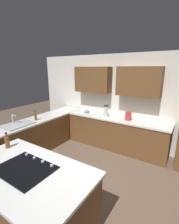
{
  "coord_description": "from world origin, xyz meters",
  "views": [
    {
      "loc": [
        -1.54,
        2.19,
        2.2
      ],
      "look_at": [
        0.45,
        -0.91,
        1.19
      ],
      "focal_mm": 25.5,
      "sensor_mm": 36.0,
      "label": 1
    }
  ],
  "objects_px": {
    "blender": "(106,112)",
    "cooktop": "(25,168)",
    "kettle": "(128,116)",
    "dish_soap_bottle": "(36,116)",
    "sink_unit": "(18,124)",
    "mixing_bowl": "(87,111)",
    "oil_bottle": "(7,142)"
  },
  "relations": [
    {
      "from": "blender",
      "to": "cooktop",
      "type": "bearing_deg",
      "value": 94.32
    },
    {
      "from": "kettle",
      "to": "dish_soap_bottle",
      "type": "relative_size",
      "value": 0.84
    },
    {
      "from": "sink_unit",
      "to": "blender",
      "type": "distance_m",
      "value": 2.3
    },
    {
      "from": "mixing_bowl",
      "to": "kettle",
      "type": "xyz_separation_m",
      "value": [
        -1.3,
        0.0,
        0.07
      ]
    },
    {
      "from": "oil_bottle",
      "to": "sink_unit",
      "type": "bearing_deg",
      "value": -41.4
    },
    {
      "from": "cooktop",
      "to": "oil_bottle",
      "type": "height_order",
      "value": "oil_bottle"
    },
    {
      "from": "blender",
      "to": "oil_bottle",
      "type": "height_order",
      "value": "blender"
    },
    {
      "from": "cooktop",
      "to": "blender",
      "type": "distance_m",
      "value": 2.8
    },
    {
      "from": "cooktop",
      "to": "kettle",
      "type": "bearing_deg",
      "value": -98.96
    },
    {
      "from": "cooktop",
      "to": "mixing_bowl",
      "type": "relative_size",
      "value": 4.7
    },
    {
      "from": "cooktop",
      "to": "mixing_bowl",
      "type": "bearing_deg",
      "value": -72.85
    },
    {
      "from": "mixing_bowl",
      "to": "dish_soap_bottle",
      "type": "bearing_deg",
      "value": 61.36
    },
    {
      "from": "dish_soap_bottle",
      "to": "blender",
      "type": "bearing_deg",
      "value": -136.1
    },
    {
      "from": "kettle",
      "to": "cooktop",
      "type": "bearing_deg",
      "value": 81.04
    },
    {
      "from": "blender",
      "to": "mixing_bowl",
      "type": "height_order",
      "value": "blender"
    },
    {
      "from": "blender",
      "to": "mixing_bowl",
      "type": "bearing_deg",
      "value": 0.0
    },
    {
      "from": "cooktop",
      "to": "mixing_bowl",
      "type": "xyz_separation_m",
      "value": [
        0.86,
        -2.79,
        0.04
      ]
    },
    {
      "from": "mixing_bowl",
      "to": "cooktop",
      "type": "bearing_deg",
      "value": 107.15
    },
    {
      "from": "sink_unit",
      "to": "cooktop",
      "type": "distance_m",
      "value": 1.91
    },
    {
      "from": "sink_unit",
      "to": "blender",
      "type": "height_order",
      "value": "blender"
    },
    {
      "from": "sink_unit",
      "to": "mixing_bowl",
      "type": "bearing_deg",
      "value": -113.41
    },
    {
      "from": "blender",
      "to": "oil_bottle",
      "type": "relative_size",
      "value": 1.13
    },
    {
      "from": "cooktop",
      "to": "kettle",
      "type": "distance_m",
      "value": 2.82
    },
    {
      "from": "mixing_bowl",
      "to": "kettle",
      "type": "height_order",
      "value": "kettle"
    },
    {
      "from": "blender",
      "to": "kettle",
      "type": "distance_m",
      "value": 0.65
    },
    {
      "from": "dish_soap_bottle",
      "to": "oil_bottle",
      "type": "distance_m",
      "value": 1.49
    },
    {
      "from": "kettle",
      "to": "oil_bottle",
      "type": "bearing_deg",
      "value": 64.91
    },
    {
      "from": "sink_unit",
      "to": "kettle",
      "type": "height_order",
      "value": "sink_unit"
    },
    {
      "from": "oil_bottle",
      "to": "cooktop",
      "type": "bearing_deg",
      "value": 164.06
    },
    {
      "from": "sink_unit",
      "to": "blender",
      "type": "bearing_deg",
      "value": -128.46
    },
    {
      "from": "kettle",
      "to": "dish_soap_bottle",
      "type": "bearing_deg",
      "value": 33.13
    },
    {
      "from": "blender",
      "to": "sink_unit",
      "type": "bearing_deg",
      "value": 51.54
    }
  ]
}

